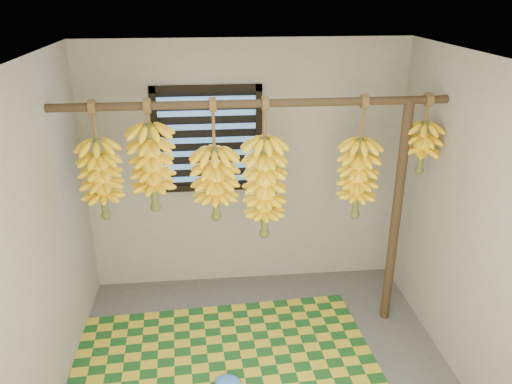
{
  "coord_description": "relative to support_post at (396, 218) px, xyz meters",
  "views": [
    {
      "loc": [
        -0.36,
        -2.95,
        2.81
      ],
      "look_at": [
        0.0,
        0.55,
        1.35
      ],
      "focal_mm": 35.0,
      "sensor_mm": 36.0,
      "label": 1
    }
  ],
  "objects": [
    {
      "name": "floor",
      "position": [
        -1.2,
        -0.7,
        -1.0
      ],
      "size": [
        3.0,
        3.0,
        0.01
      ],
      "primitive_type": "cube",
      "color": "#4C4C4C",
      "rests_on": "ground"
    },
    {
      "name": "ceiling",
      "position": [
        -1.2,
        -0.7,
        1.4
      ],
      "size": [
        3.0,
        3.0,
        0.01
      ],
      "primitive_type": "cube",
      "color": "silver",
      "rests_on": "wall_back"
    },
    {
      "name": "wall_back",
      "position": [
        -1.2,
        0.8,
        0.2
      ],
      "size": [
        3.0,
        0.01,
        2.4
      ],
      "primitive_type": "cube",
      "color": "gray",
      "rests_on": "floor"
    },
    {
      "name": "wall_left",
      "position": [
        -2.71,
        -0.7,
        0.2
      ],
      "size": [
        0.01,
        3.0,
        2.4
      ],
      "primitive_type": "cube",
      "color": "gray",
      "rests_on": "floor"
    },
    {
      "name": "wall_right",
      "position": [
        0.3,
        -0.7,
        0.2
      ],
      "size": [
        0.01,
        3.0,
        2.4
      ],
      "primitive_type": "cube",
      "color": "gray",
      "rests_on": "floor"
    },
    {
      "name": "window",
      "position": [
        -1.55,
        0.78,
        0.5
      ],
      "size": [
        1.0,
        0.04,
        1.0
      ],
      "color": "black",
      "rests_on": "wall_back"
    },
    {
      "name": "hanging_pole",
      "position": [
        -1.2,
        0.0,
        1.0
      ],
      "size": [
        3.0,
        0.06,
        0.06
      ],
      "primitive_type": "cylinder",
      "rotation": [
        0.0,
        1.57,
        0.0
      ],
      "color": "#40321E",
      "rests_on": "wall_left"
    },
    {
      "name": "support_post",
      "position": [
        0.0,
        0.0,
        0.0
      ],
      "size": [
        0.08,
        0.08,
        2.0
      ],
      "primitive_type": "cylinder",
      "color": "#40321E",
      "rests_on": "floor"
    },
    {
      "name": "woven_mat",
      "position": [
        -1.47,
        -0.67,
        -0.99
      ],
      "size": [
        2.52,
        2.06,
        0.01
      ],
      "primitive_type": "cube",
      "rotation": [
        0.0,
        0.0,
        0.06
      ],
      "color": "#174E1D",
      "rests_on": "floor"
    },
    {
      "name": "plastic_bag",
      "position": [
        -1.47,
        -0.74,
        -0.95
      ],
      "size": [
        0.25,
        0.21,
        0.09
      ],
      "primitive_type": "ellipsoid",
      "rotation": [
        0.0,
        0.0,
        -0.31
      ],
      "color": "#3A76DA",
      "rests_on": "woven_mat"
    },
    {
      "name": "banana_bunch_a",
      "position": [
        -2.37,
        0.0,
        0.44
      ],
      "size": [
        0.32,
        0.32,
        0.93
      ],
      "color": "brown",
      "rests_on": "hanging_pole"
    },
    {
      "name": "banana_bunch_b",
      "position": [
        -1.98,
        0.0,
        0.52
      ],
      "size": [
        0.33,
        0.33,
        0.88
      ],
      "color": "brown",
      "rests_on": "hanging_pole"
    },
    {
      "name": "banana_bunch_c",
      "position": [
        -1.51,
        0.0,
        0.37
      ],
      "size": [
        0.35,
        0.35,
        0.98
      ],
      "color": "brown",
      "rests_on": "hanging_pole"
    },
    {
      "name": "banana_bunch_d",
      "position": [
        -1.11,
        0.0,
        0.32
      ],
      "size": [
        0.32,
        0.32,
        1.15
      ],
      "color": "brown",
      "rests_on": "hanging_pole"
    },
    {
      "name": "banana_bunch_e",
      "position": [
        -0.36,
        0.0,
        0.37
      ],
      "size": [
        0.32,
        0.32,
        1.02
      ],
      "color": "brown",
      "rests_on": "hanging_pole"
    },
    {
      "name": "banana_bunch_f",
      "position": [
        0.15,
        0.0,
        0.62
      ],
      "size": [
        0.29,
        0.29,
        0.65
      ],
      "color": "brown",
      "rests_on": "hanging_pole"
    }
  ]
}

